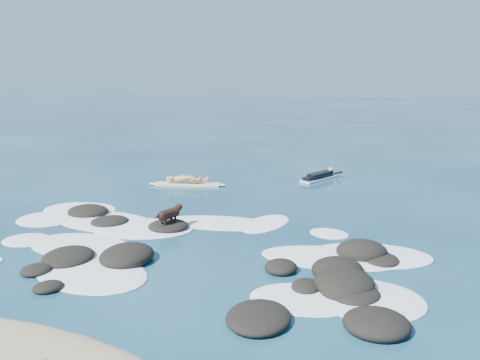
% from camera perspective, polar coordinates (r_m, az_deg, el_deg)
% --- Properties ---
extents(ground, '(160.00, 160.00, 0.00)m').
position_cam_1_polar(ground, '(16.02, -6.39, -5.87)').
color(ground, '#0A2642').
rests_on(ground, ground).
extents(reef_rocks, '(13.17, 6.76, 0.60)m').
position_cam_1_polar(reef_rocks, '(13.58, -2.50, -8.66)').
color(reef_rocks, black).
rests_on(reef_rocks, ground).
extents(breaking_foam, '(14.55, 8.23, 0.12)m').
position_cam_1_polar(breaking_foam, '(15.38, -7.52, -6.64)').
color(breaking_foam, white).
rests_on(breaking_foam, ground).
extents(standing_surfer_rig, '(3.23, 1.28, 1.87)m').
position_cam_1_polar(standing_surfer_rig, '(22.33, -5.66, 1.25)').
color(standing_surfer_rig, beige).
rests_on(standing_surfer_rig, ground).
extents(paddling_surfer_rig, '(1.57, 2.49, 0.44)m').
position_cam_1_polar(paddling_surfer_rig, '(23.82, 8.61, 0.42)').
color(paddling_surfer_rig, white).
rests_on(paddling_surfer_rig, ground).
extents(dog, '(0.53, 1.20, 0.78)m').
position_cam_1_polar(dog, '(16.41, -7.50, -3.59)').
color(dog, black).
rests_on(dog, ground).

